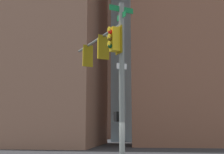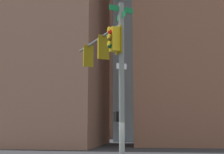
% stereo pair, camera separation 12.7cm
% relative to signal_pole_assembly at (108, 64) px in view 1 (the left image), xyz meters
% --- Properties ---
extents(signal_pole_assembly, '(3.37, 4.72, 7.49)m').
position_rel_signal_pole_assembly_xyz_m(signal_pole_assembly, '(0.00, 0.00, 0.00)').
color(signal_pole_assembly, slate).
rests_on(signal_pole_assembly, ground_plane).
extents(building_brick_farside, '(19.87, 14.07, 48.36)m').
position_rel_signal_pole_assembly_xyz_m(building_brick_farside, '(1.88, -55.43, 19.09)').
color(building_brick_farside, brown).
rests_on(building_brick_farside, ground_plane).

